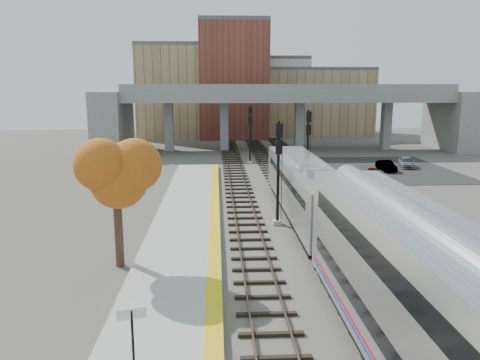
{
  "coord_description": "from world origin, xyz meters",
  "views": [
    {
      "loc": [
        -5.19,
        -23.28,
        9.23
      ],
      "look_at": [
        -3.48,
        10.13,
        2.5
      ],
      "focal_mm": 35.0,
      "sensor_mm": 36.0,
      "label": 1
    }
  ],
  "objects_px": {
    "car_b": "(386,166)",
    "signal_mast_near": "(278,175)",
    "tree": "(115,168)",
    "car_a": "(373,173)",
    "signal_mast_far": "(250,135)",
    "signal_mast_mid": "(308,150)",
    "locomotive": "(305,187)",
    "car_c": "(406,163)"
  },
  "relations": [
    {
      "from": "signal_mast_far",
      "to": "tree",
      "type": "xyz_separation_m",
      "value": [
        -9.15,
        -32.71,
        1.76
      ]
    },
    {
      "from": "car_b",
      "to": "signal_mast_far",
      "type": "bearing_deg",
      "value": 154.71
    },
    {
      "from": "signal_mast_mid",
      "to": "car_b",
      "type": "relative_size",
      "value": 2.06
    },
    {
      "from": "car_a",
      "to": "car_c",
      "type": "height_order",
      "value": "car_c"
    },
    {
      "from": "car_b",
      "to": "car_c",
      "type": "bearing_deg",
      "value": 33.38
    },
    {
      "from": "car_b",
      "to": "signal_mast_near",
      "type": "bearing_deg",
      "value": -129.0
    },
    {
      "from": "signal_mast_near",
      "to": "car_a",
      "type": "bearing_deg",
      "value": 52.68
    },
    {
      "from": "signal_mast_far",
      "to": "car_b",
      "type": "distance_m",
      "value": 16.13
    },
    {
      "from": "car_c",
      "to": "signal_mast_near",
      "type": "bearing_deg",
      "value": -116.01
    },
    {
      "from": "locomotive",
      "to": "signal_mast_near",
      "type": "relative_size",
      "value": 2.72
    },
    {
      "from": "locomotive",
      "to": "signal_mast_mid",
      "type": "xyz_separation_m",
      "value": [
        2.0,
        9.42,
        1.31
      ]
    },
    {
      "from": "signal_mast_near",
      "to": "car_c",
      "type": "bearing_deg",
      "value": 50.8
    },
    {
      "from": "signal_mast_far",
      "to": "car_b",
      "type": "bearing_deg",
      "value": -23.06
    },
    {
      "from": "signal_mast_mid",
      "to": "signal_mast_near",
      "type": "bearing_deg",
      "value": -110.49
    },
    {
      "from": "car_c",
      "to": "tree",
      "type": "bearing_deg",
      "value": -119.94
    },
    {
      "from": "signal_mast_near",
      "to": "signal_mast_far",
      "type": "relative_size",
      "value": 1.0
    },
    {
      "from": "signal_mast_mid",
      "to": "car_a",
      "type": "height_order",
      "value": "signal_mast_mid"
    },
    {
      "from": "car_b",
      "to": "car_a",
      "type": "bearing_deg",
      "value": -126.94
    },
    {
      "from": "locomotive",
      "to": "car_c",
      "type": "height_order",
      "value": "locomotive"
    },
    {
      "from": "tree",
      "to": "car_b",
      "type": "xyz_separation_m",
      "value": [
        23.76,
        26.49,
        -4.6
      ]
    },
    {
      "from": "tree",
      "to": "car_c",
      "type": "relative_size",
      "value": 1.84
    },
    {
      "from": "car_c",
      "to": "locomotive",
      "type": "bearing_deg",
      "value": -114.57
    },
    {
      "from": "locomotive",
      "to": "car_a",
      "type": "xyz_separation_m",
      "value": [
        9.63,
        13.83,
        -1.7
      ]
    },
    {
      "from": "tree",
      "to": "car_a",
      "type": "xyz_separation_m",
      "value": [
        20.88,
        22.34,
        -4.63
      ]
    },
    {
      "from": "signal_mast_far",
      "to": "car_b",
      "type": "height_order",
      "value": "signal_mast_far"
    },
    {
      "from": "signal_mast_mid",
      "to": "signal_mast_far",
      "type": "xyz_separation_m",
      "value": [
        -4.1,
        14.79,
        -0.13
      ]
    },
    {
      "from": "locomotive",
      "to": "car_b",
      "type": "bearing_deg",
      "value": 55.19
    },
    {
      "from": "tree",
      "to": "car_b",
      "type": "bearing_deg",
      "value": 48.11
    },
    {
      "from": "car_b",
      "to": "car_c",
      "type": "height_order",
      "value": "car_b"
    },
    {
      "from": "car_b",
      "to": "car_c",
      "type": "xyz_separation_m",
      "value": [
        3.2,
        2.29,
        -0.02
      ]
    },
    {
      "from": "signal_mast_mid",
      "to": "tree",
      "type": "bearing_deg",
      "value": -126.47
    },
    {
      "from": "tree",
      "to": "signal_mast_far",
      "type": "bearing_deg",
      "value": 74.37
    },
    {
      "from": "signal_mast_mid",
      "to": "tree",
      "type": "distance_m",
      "value": 22.35
    },
    {
      "from": "signal_mast_mid",
      "to": "car_c",
      "type": "relative_size",
      "value": 1.88
    },
    {
      "from": "signal_mast_near",
      "to": "car_b",
      "type": "bearing_deg",
      "value": 53.22
    },
    {
      "from": "signal_mast_mid",
      "to": "car_b",
      "type": "height_order",
      "value": "signal_mast_mid"
    },
    {
      "from": "locomotive",
      "to": "car_a",
      "type": "relative_size",
      "value": 5.99
    },
    {
      "from": "signal_mast_far",
      "to": "car_c",
      "type": "relative_size",
      "value": 1.83
    },
    {
      "from": "signal_mast_far",
      "to": "signal_mast_mid",
      "type": "bearing_deg",
      "value": -74.5
    },
    {
      "from": "car_a",
      "to": "car_c",
      "type": "distance_m",
      "value": 8.86
    },
    {
      "from": "locomotive",
      "to": "tree",
      "type": "distance_m",
      "value": 14.41
    },
    {
      "from": "signal_mast_mid",
      "to": "car_b",
      "type": "distance_m",
      "value": 13.88
    }
  ]
}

